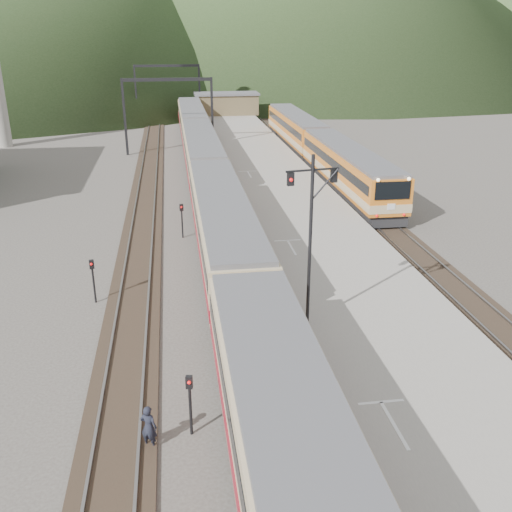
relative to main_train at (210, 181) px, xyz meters
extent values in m
cube|color=black|center=(0.00, 6.02, -2.04)|extent=(2.60, 200.00, 0.12)
cube|color=slate|center=(-0.72, 6.02, -1.94)|extent=(0.10, 200.00, 0.14)
cube|color=slate|center=(0.72, 6.02, -1.94)|extent=(0.10, 200.00, 0.14)
cube|color=black|center=(-5.00, 6.02, -2.04)|extent=(2.60, 200.00, 0.12)
cube|color=slate|center=(-5.72, 6.02, -1.94)|extent=(0.10, 200.00, 0.14)
cube|color=slate|center=(-4.28, 6.02, -1.94)|extent=(0.10, 200.00, 0.14)
cube|color=black|center=(11.50, 6.02, -2.04)|extent=(2.60, 200.00, 0.12)
cube|color=slate|center=(10.78, 6.02, -1.94)|extent=(0.10, 200.00, 0.14)
cube|color=slate|center=(12.22, 6.02, -1.94)|extent=(0.10, 200.00, 0.14)
cube|color=gray|center=(5.60, 4.02, -1.60)|extent=(8.00, 100.00, 1.00)
cube|color=black|center=(-7.50, 21.02, 1.90)|extent=(0.25, 0.25, 8.00)
cube|color=black|center=(1.80, 21.02, 1.90)|extent=(0.25, 0.25, 8.00)
cube|color=black|center=(-2.85, 21.02, 5.70)|extent=(9.30, 0.22, 0.35)
cube|color=black|center=(-7.50, 46.02, 1.90)|extent=(0.25, 0.25, 8.00)
cube|color=black|center=(1.80, 46.02, 1.90)|extent=(0.25, 0.25, 8.00)
cube|color=black|center=(-2.85, 46.02, 5.70)|extent=(9.30, 0.22, 0.35)
cube|color=brown|center=(5.60, 44.02, 0.30)|extent=(9.00, 4.00, 2.80)
cube|color=slate|center=(5.60, 44.02, 1.85)|extent=(9.40, 4.40, 0.30)
cube|color=tan|center=(0.00, -31.67, 0.00)|extent=(3.07, 20.62, 3.74)
cube|color=tan|center=(0.00, -10.56, 0.00)|extent=(3.07, 20.62, 3.74)
cube|color=tan|center=(0.00, 10.56, 0.00)|extent=(3.07, 20.62, 3.74)
cube|color=tan|center=(0.00, 31.67, 0.00)|extent=(3.07, 20.62, 3.74)
cube|color=#CA6E1E|center=(11.50, 2.57, -0.08)|extent=(2.94, 19.78, 3.59)
cube|color=#CA6E1E|center=(11.50, 22.85, -0.08)|extent=(2.94, 19.78, 3.59)
cylinder|color=black|center=(2.61, -21.00, 2.52)|extent=(0.14, 0.14, 7.25)
cube|color=black|center=(2.61, -21.00, 5.55)|extent=(2.19, 0.40, 0.07)
cube|color=black|center=(1.72, -21.14, 5.25)|extent=(0.27, 0.22, 0.50)
cube|color=black|center=(3.50, -20.87, 5.25)|extent=(0.27, 0.22, 0.50)
cylinder|color=black|center=(-2.56, -26.22, -1.10)|extent=(0.10, 0.10, 2.00)
cube|color=black|center=(-2.56, -26.22, -0.05)|extent=(0.25, 0.20, 0.45)
cylinder|color=black|center=(-2.31, -6.57, -1.10)|extent=(0.10, 0.10, 2.00)
cube|color=black|center=(-2.31, -6.57, -0.05)|extent=(0.26, 0.21, 0.45)
cylinder|color=black|center=(-6.88, -15.52, -1.10)|extent=(0.10, 0.10, 2.00)
cube|color=black|center=(-6.88, -15.52, -0.05)|extent=(0.25, 0.21, 0.45)
imported|color=black|center=(-3.92, -26.66, -1.32)|extent=(0.68, 0.58, 1.56)
camera|label=1|loc=(-2.69, -41.98, 10.55)|focal=40.00mm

